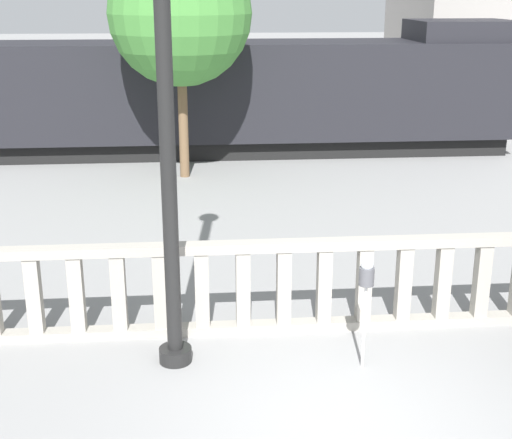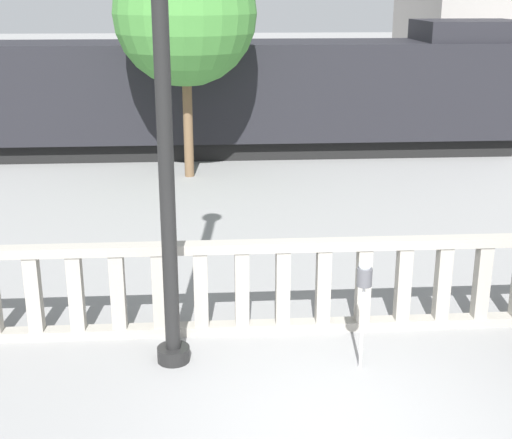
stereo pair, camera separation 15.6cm
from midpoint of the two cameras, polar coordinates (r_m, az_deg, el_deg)
ground_plane at (r=8.56m, az=5.75°, el=-16.19°), size 160.00×160.00×0.00m
balustrade at (r=10.37m, az=3.42°, el=-5.33°), size 16.93×0.24×1.40m
lamppost at (r=8.72m, az=-7.82°, el=10.97°), size 0.44×0.44×6.93m
parking_meter at (r=9.24m, az=8.35°, el=-4.73°), size 0.20×0.20×1.54m
train_near at (r=21.89m, az=-9.87°, el=9.67°), size 23.18×2.83×3.94m
tree_left at (r=18.76m, az=-6.36°, el=16.04°), size 3.65×3.65×6.06m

